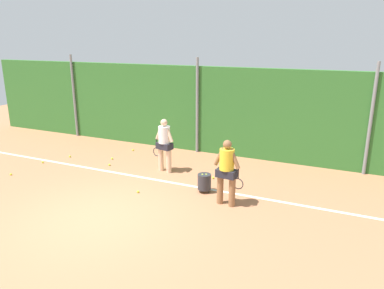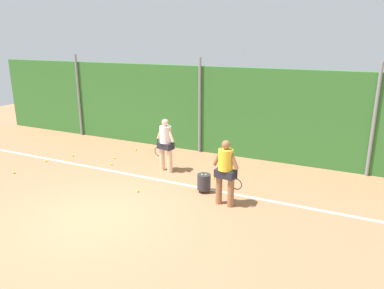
% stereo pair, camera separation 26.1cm
% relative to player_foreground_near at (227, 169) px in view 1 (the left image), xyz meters
% --- Properties ---
extents(ground_plane, '(29.48, 29.48, 0.00)m').
position_rel_player_foreground_near_xyz_m(ground_plane, '(-2.42, -0.18, -0.93)').
color(ground_plane, '#B2704C').
extents(hedge_fence_backdrop, '(19.16, 0.25, 3.05)m').
position_rel_player_foreground_near_xyz_m(hedge_fence_backdrop, '(-2.42, 3.92, 0.60)').
color(hedge_fence_backdrop, '#33702D').
rests_on(hedge_fence_backdrop, ground_plane).
extents(fence_post_left, '(0.10, 0.10, 3.35)m').
position_rel_player_foreground_near_xyz_m(fence_post_left, '(-7.95, 3.74, 0.75)').
color(fence_post_left, gray).
rests_on(fence_post_left, ground_plane).
extents(fence_post_center, '(0.10, 0.10, 3.35)m').
position_rel_player_foreground_near_xyz_m(fence_post_center, '(-2.42, 3.74, 0.75)').
color(fence_post_center, gray).
rests_on(fence_post_center, ground_plane).
extents(fence_post_right, '(0.10, 0.10, 3.35)m').
position_rel_player_foreground_near_xyz_m(fence_post_right, '(3.11, 3.74, 0.75)').
color(fence_post_right, gray).
rests_on(fence_post_right, ground_plane).
extents(court_baseline_paint, '(14.01, 0.10, 0.01)m').
position_rel_player_foreground_near_xyz_m(court_baseline_paint, '(-2.42, 0.71, -0.92)').
color(court_baseline_paint, white).
rests_on(court_baseline_paint, ground_plane).
extents(player_foreground_near, '(0.78, 0.36, 1.66)m').
position_rel_player_foreground_near_xyz_m(player_foreground_near, '(0.00, 0.00, 0.00)').
color(player_foreground_near, '#8C603D').
rests_on(player_foreground_near, ground_plane).
extents(player_midcourt, '(0.77, 0.38, 1.65)m').
position_rel_player_foreground_near_xyz_m(player_midcourt, '(-2.51, 1.46, -0.00)').
color(player_midcourt, beige).
rests_on(player_midcourt, ground_plane).
extents(ball_hopper, '(0.36, 0.36, 0.51)m').
position_rel_player_foreground_near_xyz_m(ball_hopper, '(-0.79, 0.50, -0.64)').
color(ball_hopper, '#2D2D33').
rests_on(ball_hopper, ground_plane).
extents(tennis_ball_0, '(0.07, 0.07, 0.07)m').
position_rel_player_foreground_near_xyz_m(tennis_ball_0, '(-0.91, 1.48, -0.90)').
color(tennis_ball_0, '#CCDB33').
rests_on(tennis_ball_0, ground_plane).
extents(tennis_ball_1, '(0.07, 0.07, 0.07)m').
position_rel_player_foreground_near_xyz_m(tennis_ball_1, '(-2.37, -0.30, -0.90)').
color(tennis_ball_1, '#CCDB33').
rests_on(tennis_ball_1, ground_plane).
extents(tennis_ball_2, '(0.07, 0.07, 0.07)m').
position_rel_player_foreground_near_xyz_m(tennis_ball_2, '(-6.17, 1.31, -0.90)').
color(tennis_ball_2, '#CCDB33').
rests_on(tennis_ball_2, ground_plane).
extents(tennis_ball_3, '(0.07, 0.07, 0.07)m').
position_rel_player_foreground_near_xyz_m(tennis_ball_3, '(-4.69, 1.72, -0.90)').
color(tennis_ball_3, '#CCDB33').
rests_on(tennis_ball_3, ground_plane).
extents(tennis_ball_4, '(0.07, 0.07, 0.07)m').
position_rel_player_foreground_near_xyz_m(tennis_ball_4, '(-6.57, -0.77, -0.90)').
color(tennis_ball_4, '#CCDB33').
rests_on(tennis_ball_4, ground_plane).
extents(tennis_ball_5, '(0.07, 0.07, 0.07)m').
position_rel_player_foreground_near_xyz_m(tennis_ball_5, '(-4.39, 1.16, -0.90)').
color(tennis_ball_5, '#CCDB33').
rests_on(tennis_ball_5, ground_plane).
extents(tennis_ball_6, '(0.07, 0.07, 0.07)m').
position_rel_player_foreground_near_xyz_m(tennis_ball_6, '(-4.59, 2.86, -0.90)').
color(tennis_ball_6, '#CCDB33').
rests_on(tennis_ball_6, ground_plane).
extents(tennis_ball_7, '(0.07, 0.07, 0.07)m').
position_rel_player_foreground_near_xyz_m(tennis_ball_7, '(-6.55, 0.46, -0.90)').
color(tennis_ball_7, '#CCDB33').
rests_on(tennis_ball_7, ground_plane).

